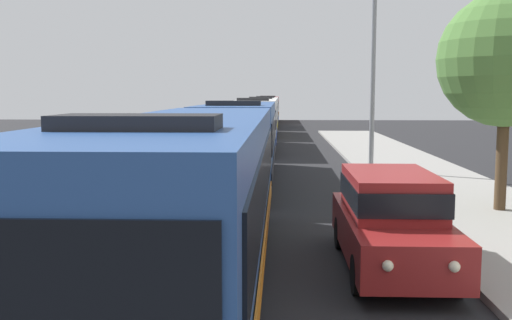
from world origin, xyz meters
The scene contains 9 objects.
bus_lead centered at (-1.30, 12.02, 1.69)m, with size 2.58×12.33×3.21m.
bus_second_in_line centered at (-1.30, 24.89, 1.69)m, with size 2.58×11.86×3.21m.
bus_middle centered at (-1.30, 38.28, 1.69)m, with size 2.58×11.67×3.21m.
bus_fourth_in_line centered at (-1.30, 50.71, 1.69)m, with size 2.58×10.65×3.21m.
bus_rear centered at (-1.30, 63.35, 1.69)m, with size 2.58×10.85×3.21m.
bus_tail_end centered at (-1.30, 75.47, 1.69)m, with size 2.58×11.60×3.21m.
white_suv centered at (2.40, 13.55, 1.03)m, with size 1.86×5.10×1.90m.
streetlamp_mid centered at (4.10, 27.27, 5.35)m, with size 6.22×0.28×8.49m.
roadside_tree centered at (6.49, 18.91, 4.37)m, with size 3.77×3.77×6.12m.
Camera 1 is at (0.24, 2.06, 3.43)m, focal length 41.42 mm.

